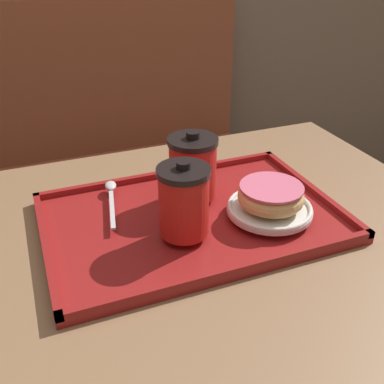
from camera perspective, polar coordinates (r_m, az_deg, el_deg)
booth_bench at (r=1.71m, az=-16.99°, el=-1.79°), size 1.50×0.44×1.00m
cafe_table at (r=0.89m, az=-1.58°, el=-13.36°), size 1.07×0.75×0.72m
serving_tray at (r=0.82m, az=0.00°, el=-3.46°), size 0.52×0.35×0.02m
coffee_cup_front at (r=0.72m, az=-0.76°, el=-1.04°), size 0.09×0.09×0.13m
coffee_cup_rear at (r=0.83m, az=0.10°, el=3.21°), size 0.09×0.09×0.13m
plate_with_chocolate_donut at (r=0.81m, az=9.82°, el=-2.05°), size 0.15×0.15×0.01m
donut_chocolate_glazed at (r=0.80m, az=9.98°, el=-0.44°), size 0.12×0.12×0.04m
spoon at (r=0.87m, az=-10.24°, el=-0.10°), size 0.05×0.16×0.01m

